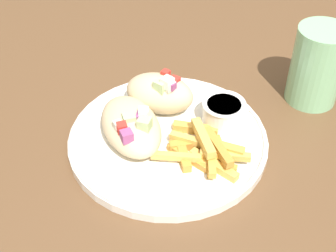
# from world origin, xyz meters

# --- Properties ---
(table) EXTENTS (1.29, 1.29, 0.75)m
(table) POSITION_xyz_m (0.00, 0.00, 0.68)
(table) COLOR brown
(table) RESTS_ON ground_plane
(plate) EXTENTS (0.29, 0.29, 0.02)m
(plate) POSITION_xyz_m (0.02, 0.01, 0.76)
(plate) COLOR white
(plate) RESTS_ON table
(pita_sandwich_near) EXTENTS (0.15, 0.11, 0.06)m
(pita_sandwich_near) POSITION_xyz_m (-0.01, -0.04, 0.79)
(pita_sandwich_near) COLOR beige
(pita_sandwich_near) RESTS_ON plate
(pita_sandwich_far) EXTENTS (0.12, 0.11, 0.07)m
(pita_sandwich_far) POSITION_xyz_m (-0.04, 0.04, 0.79)
(pita_sandwich_far) COLOR beige
(pita_sandwich_far) RESTS_ON plate
(fries_pile) EXTENTS (0.14, 0.12, 0.03)m
(fries_pile) POSITION_xyz_m (0.08, 0.02, 0.77)
(fries_pile) COLOR #E5B251
(fries_pile) RESTS_ON plate
(sauce_ramekin) EXTENTS (0.07, 0.07, 0.04)m
(sauce_ramekin) POSITION_xyz_m (0.05, 0.09, 0.78)
(sauce_ramekin) COLOR white
(sauce_ramekin) RESTS_ON plate
(water_glass) EXTENTS (0.08, 0.08, 0.13)m
(water_glass) POSITION_xyz_m (0.08, 0.26, 0.81)
(water_glass) COLOR #8CCC93
(water_glass) RESTS_ON table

